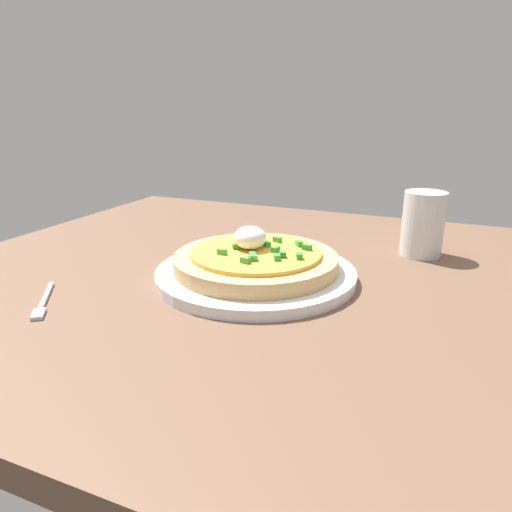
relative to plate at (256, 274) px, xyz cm
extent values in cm
cube|color=brown|center=(-0.04, 3.27, -2.37)|extent=(102.84, 89.00, 3.18)
cylinder|color=white|center=(0.00, 0.00, 0.00)|extent=(29.36, 29.36, 1.56)
cylinder|color=tan|center=(0.00, 0.00, 1.89)|extent=(23.95, 23.95, 2.22)
cylinder|color=gold|center=(0.00, 0.00, 3.29)|extent=(19.04, 19.04, 0.59)
ellipsoid|color=white|center=(-1.24, 0.66, 5.27)|extent=(4.80, 4.80, 3.38)
cube|color=#2E8633|center=(2.88, 0.45, 3.98)|extent=(1.09, 1.44, 0.80)
cube|color=#378930|center=(-2.94, -0.23, 3.98)|extent=(1.49, 1.44, 0.80)
cube|color=#308539|center=(6.70, 3.01, 3.98)|extent=(1.38, 0.98, 0.80)
cube|color=#378232|center=(-1.44, 3.63, 3.98)|extent=(1.44, 1.49, 0.80)
cube|color=green|center=(1.26, 5.42, 3.98)|extent=(1.47, 1.16, 0.80)
cube|color=#318739|center=(0.57, 2.72, 3.98)|extent=(1.50, 1.43, 0.80)
cube|color=#308C30|center=(6.91, -1.02, 3.98)|extent=(1.25, 1.50, 0.80)
cube|color=green|center=(0.89, -3.34, 3.98)|extent=(1.40, 1.51, 0.80)
cube|color=green|center=(1.32, -4.39, 3.98)|extent=(1.51, 1.33, 0.80)
cube|color=green|center=(0.79, -5.56, 3.98)|extent=(1.40, 1.02, 0.80)
cube|color=green|center=(-3.75, -3.46, 3.98)|extent=(1.34, 0.91, 0.80)
cube|color=#337A37|center=(4.53, -1.21, 3.98)|extent=(1.36, 1.51, 0.80)
cube|color=green|center=(4.24, -2.71, 3.98)|extent=(1.31, 1.51, 0.80)
cube|color=green|center=(5.00, 4.70, 3.98)|extent=(1.43, 1.50, 0.80)
cylinder|color=silver|center=(21.29, 21.59, 4.65)|extent=(6.92, 6.92, 10.86)
cylinder|color=beige|center=(21.29, 21.59, 3.48)|extent=(6.09, 6.09, 7.72)
cube|color=#B7B7BC|center=(-23.14, -17.35, -0.53)|extent=(5.99, 7.63, 0.50)
cube|color=#B7B7BC|center=(-19.54, -22.10, -0.53)|extent=(2.81, 3.08, 0.50)
camera|label=1|loc=(25.40, -59.85, 24.21)|focal=33.02mm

